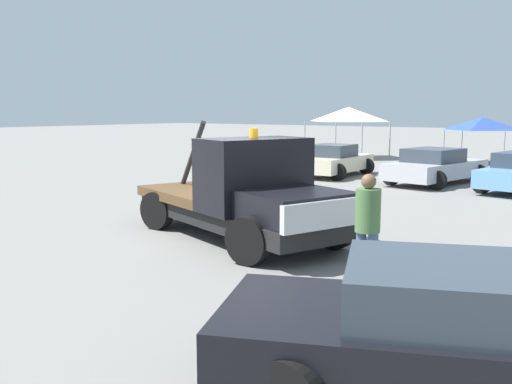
{
  "coord_description": "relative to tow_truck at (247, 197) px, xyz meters",
  "views": [
    {
      "loc": [
        7.61,
        -9.45,
        2.75
      ],
      "look_at": [
        0.5,
        0.0,
        1.05
      ],
      "focal_mm": 40.0,
      "sensor_mm": 36.0,
      "label": 1
    }
  ],
  "objects": [
    {
      "name": "ground_plane",
      "position": [
        -0.34,
        0.11,
        -0.94
      ],
      "size": [
        160.0,
        160.0,
        0.0
      ],
      "primitive_type": "plane",
      "color": "gray"
    },
    {
      "name": "parked_car_cream",
      "position": [
        -4.48,
        11.72,
        -0.29
      ],
      "size": [
        2.54,
        4.33,
        1.34
      ],
      "rotation": [
        0.0,
        0.0,
        1.63
      ],
      "color": "beige",
      "rests_on": "ground"
    },
    {
      "name": "foreground_car",
      "position": [
        5.93,
        -4.01,
        -0.29
      ],
      "size": [
        5.43,
        3.84,
        1.34
      ],
      "rotation": [
        0.0,
        0.0,
        0.43
      ],
      "color": "black",
      "rests_on": "ground"
    },
    {
      "name": "tow_truck",
      "position": [
        0.0,
        0.0,
        0.0
      ],
      "size": [
        6.12,
        3.78,
        2.51
      ],
      "rotation": [
        0.0,
        0.0,
        -0.32
      ],
      "color": "black",
      "rests_on": "ground"
    },
    {
      "name": "person_near_truck",
      "position": [
        3.41,
        -1.3,
        0.09
      ],
      "size": [
        0.39,
        0.39,
        1.78
      ],
      "rotation": [
        0.0,
        0.0,
        1.46
      ],
      "color": "#475B84",
      "rests_on": "ground"
    },
    {
      "name": "canopy_tent_white",
      "position": [
        -8.28,
        20.13,
        1.58
      ],
      "size": [
        3.66,
        3.66,
        2.93
      ],
      "color": "#9E9EA3",
      "rests_on": "ground"
    },
    {
      "name": "canopy_tent_blue",
      "position": [
        -1.19,
        21.44,
        1.12
      ],
      "size": [
        3.01,
        3.01,
        2.4
      ],
      "color": "#9E9EA3",
      "rests_on": "ground"
    },
    {
      "name": "parked_car_silver",
      "position": [
        -0.16,
        11.76,
        -0.29
      ],
      "size": [
        2.97,
        4.97,
        1.34
      ],
      "rotation": [
        0.0,
        0.0,
        1.42
      ],
      "color": "#B7B7BC",
      "rests_on": "ground"
    }
  ]
}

